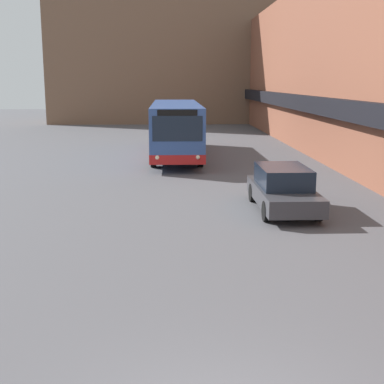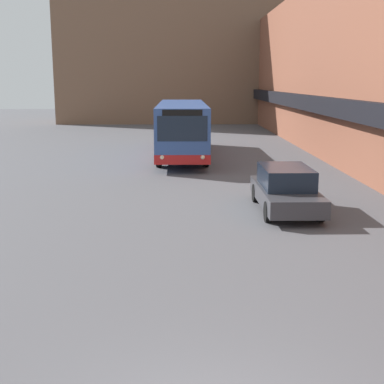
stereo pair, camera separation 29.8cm
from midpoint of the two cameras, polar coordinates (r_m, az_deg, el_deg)
name	(u,v)px [view 2 (the right image)]	position (r m, az deg, el deg)	size (l,w,h in m)	color
building_row_right	(371,66)	(31.34, 18.77, 12.60)	(5.50, 60.00, 10.26)	brown
building_backdrop_far	(184,44)	(58.66, -0.73, 15.52)	(26.00, 8.00, 16.35)	brown
city_bus	(182,127)	(31.08, -0.79, 6.91)	(2.68, 12.61, 3.07)	#335193
parked_car_front	(286,189)	(18.30, 10.42, 0.31)	(1.84, 4.60, 1.49)	#38383D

